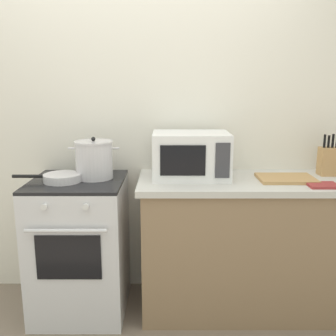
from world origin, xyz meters
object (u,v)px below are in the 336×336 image
stock_pot (94,160)px  microwave (190,155)px  stove (80,246)px  knife_block (328,161)px  oven_mitt (322,185)px  frying_pan (61,178)px  cutting_board (286,178)px

stock_pot → microwave: bearing=2.2°
stove → stock_pot: 0.60m
knife_block → oven_mitt: knife_block is taller
stock_pot → oven_mitt: (1.43, -0.21, -0.12)m
microwave → frying_pan: bearing=-171.9°
knife_block → frying_pan: bearing=-174.2°
cutting_board → knife_block: knife_block is taller
frying_pan → microwave: bearing=8.1°
cutting_board → stove: bearing=-180.0°
stove → stock_pot: size_ratio=2.77×
stock_pot → microwave: size_ratio=0.66×
cutting_board → stock_pot: bearing=177.6°
stock_pot → oven_mitt: size_ratio=1.84×
stock_pot → cutting_board: 1.26m
stove → microwave: 0.97m
oven_mitt → stove: bearing=174.1°
frying_pan → microwave: size_ratio=0.88×
frying_pan → knife_block: bearing=5.8°
stove → stock_pot: (0.11, 0.05, 0.58)m
microwave → knife_block: bearing=3.8°
frying_pan → knife_block: size_ratio=1.56×
oven_mitt → knife_block: bearing=63.0°
knife_block → oven_mitt: bearing=-117.0°
stock_pot → frying_pan: 0.24m
frying_pan → knife_block: 1.79m
stock_pot → cutting_board: size_ratio=0.92×
stove → knife_block: bearing=4.8°
stove → oven_mitt: bearing=-5.9°
cutting_board → knife_block: 0.37m
cutting_board → oven_mitt: size_ratio=2.00×
stock_pot → frying_pan: stock_pot is taller
stove → frying_pan: frying_pan is taller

